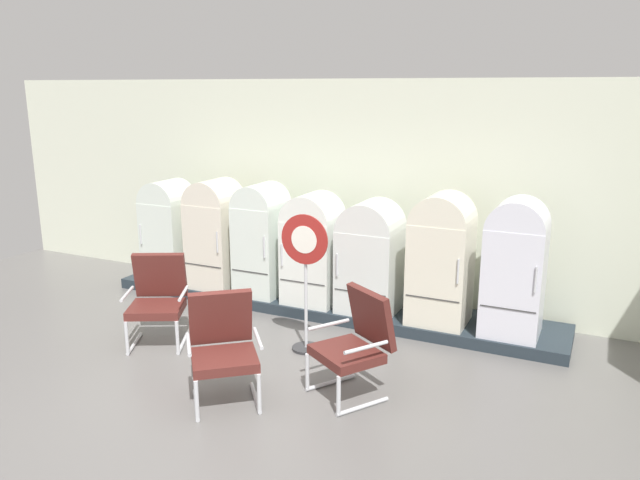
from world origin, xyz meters
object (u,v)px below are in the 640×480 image
at_px(refrigerator_4, 370,254).
at_px(refrigerator_6, 515,264).
at_px(armchair_center, 223,344).
at_px(refrigerator_3, 313,246).
at_px(refrigerator_0, 169,227).
at_px(refrigerator_1, 215,230).
at_px(sign_stand, 305,279).
at_px(refrigerator_2, 262,236).
at_px(armchair_left, 158,296).
at_px(armchair_right, 356,340).
at_px(refrigerator_5, 441,255).

relative_size(refrigerator_4, refrigerator_6, 0.89).
relative_size(refrigerator_4, armchair_center, 1.36).
bearing_deg(refrigerator_3, refrigerator_4, 1.69).
relative_size(refrigerator_0, refrigerator_3, 1.01).
height_order(refrigerator_1, sign_stand, refrigerator_1).
xyz_separation_m(refrigerator_0, refrigerator_6, (4.80, 0.01, 0.06)).
distance_m(refrigerator_6, armchair_center, 3.33).
height_order(refrigerator_2, armchair_left, refrigerator_2).
bearing_deg(armchair_left, refrigerator_6, 24.05).
bearing_deg(refrigerator_4, refrigerator_1, -179.75).
xyz_separation_m(refrigerator_0, armchair_left, (1.13, -1.63, -0.35)).
bearing_deg(refrigerator_0, armchair_right, -26.43).
bearing_deg(refrigerator_6, refrigerator_4, 179.11).
bearing_deg(armchair_right, refrigerator_1, 147.25).
height_order(refrigerator_1, refrigerator_5, refrigerator_5).
relative_size(refrigerator_5, armchair_right, 1.52).
bearing_deg(refrigerator_4, armchair_center, -101.98).
height_order(refrigerator_5, armchair_left, refrigerator_5).
distance_m(refrigerator_2, armchair_left, 1.74).
height_order(refrigerator_4, refrigerator_6, refrigerator_6).
xyz_separation_m(refrigerator_6, armchair_center, (-2.24, -2.43, -0.41)).
bearing_deg(armchair_right, armchair_left, 175.84).
bearing_deg(armchair_right, refrigerator_0, 153.57).
height_order(refrigerator_5, refrigerator_6, refrigerator_6).
relative_size(refrigerator_0, refrigerator_6, 0.93).
relative_size(armchair_left, armchair_right, 1.00).
bearing_deg(refrigerator_3, refrigerator_5, 0.41).
xyz_separation_m(refrigerator_2, armchair_center, (1.02, -2.45, -0.38)).
relative_size(armchair_right, sign_stand, 0.66).
height_order(refrigerator_0, refrigerator_1, refrigerator_1).
xyz_separation_m(refrigerator_2, refrigerator_4, (1.55, 0.01, -0.07)).
height_order(refrigerator_6, armchair_left, refrigerator_6).
bearing_deg(refrigerator_0, refrigerator_3, 0.29).
relative_size(refrigerator_1, refrigerator_3, 1.05).
bearing_deg(refrigerator_0, refrigerator_1, 1.75).
height_order(refrigerator_5, sign_stand, refrigerator_5).
height_order(armchair_left, armchair_right, same).
height_order(refrigerator_2, refrigerator_4, refrigerator_2).
bearing_deg(refrigerator_0, armchair_center, -43.44).
relative_size(refrigerator_2, armchair_center, 1.46).
bearing_deg(sign_stand, refrigerator_5, 43.68).
bearing_deg(refrigerator_6, refrigerator_1, 179.76).
bearing_deg(refrigerator_1, armchair_right, -32.75).
bearing_deg(refrigerator_0, armchair_left, -55.18).
distance_m(refrigerator_1, refrigerator_3, 1.51).
distance_m(refrigerator_4, refrigerator_5, 0.89).
distance_m(refrigerator_1, sign_stand, 2.28).
height_order(refrigerator_3, armchair_left, refrigerator_3).
bearing_deg(armchair_right, sign_stand, 142.12).
xyz_separation_m(armchair_left, sign_stand, (1.63, 0.50, 0.29)).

